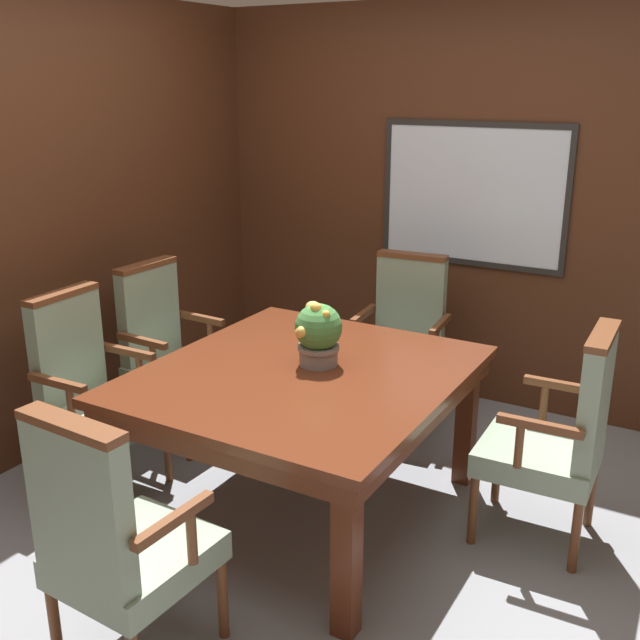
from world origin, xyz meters
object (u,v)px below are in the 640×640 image
chair_left_near (90,389)px  chair_right_far (560,434)px  potted_plant (318,333)px  chair_head_near (115,539)px  chair_head_far (403,338)px  dining_table (304,389)px  chair_left_far (167,349)px

chair_left_near → chair_right_far: size_ratio=1.00×
chair_left_near → potted_plant: (1.07, 0.42, 0.36)m
chair_left_near → chair_head_near: same height
chair_head_near → chair_right_far: same height
chair_head_far → chair_left_near: bearing=-130.6°
chair_head_near → dining_table: bearing=-88.4°
dining_table → potted_plant: bearing=79.2°
chair_head_far → chair_left_far: size_ratio=1.00×
potted_plant → chair_head_far: bearing=91.8°
chair_left_near → chair_head_far: same height
chair_left_near → chair_head_near: size_ratio=1.00×
chair_left_far → chair_left_near: bearing=-173.7°
chair_right_far → chair_left_far: bearing=-91.0°
chair_right_far → potted_plant: bearing=-78.7°
chair_left_near → chair_left_far: same height
chair_head_near → chair_right_far: size_ratio=1.00×
chair_left_far → chair_right_far: 2.19m
chair_left_far → potted_plant: size_ratio=3.28×
chair_left_far → chair_head_near: bearing=-142.2°
chair_head_far → chair_left_far: bearing=-147.5°
chair_head_far → potted_plant: 1.12m
chair_left_far → potted_plant: 1.20m
dining_table → chair_left_far: 1.15m
chair_left_near → chair_head_near: bearing=-131.7°
chair_head_near → chair_left_far: same height
dining_table → chair_head_near: bearing=-91.3°
chair_left_far → chair_head_far: bearing=-50.0°
potted_plant → chair_left_near: bearing=-158.8°
chair_head_near → chair_head_far: same height
dining_table → chair_head_near: (-0.03, -1.18, -0.11)m
chair_left_far → potted_plant: potted_plant is taller
chair_head_far → chair_head_near: bearing=-95.7°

